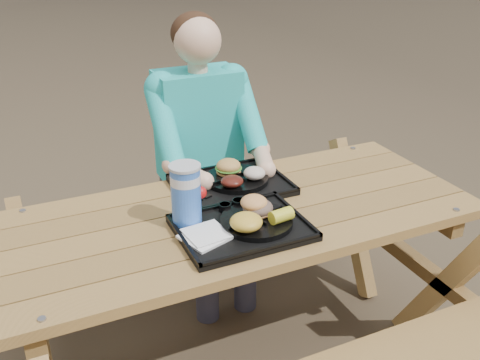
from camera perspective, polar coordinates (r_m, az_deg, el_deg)
name	(u,v)px	position (r m, az deg, el deg)	size (l,w,h in m)	color
ground	(240,360)	(2.48, 0.00, -18.64)	(60.00, 60.00, 0.00)	#999999
picnic_table	(240,291)	(2.23, 0.00, -11.75)	(1.80, 1.49, 0.75)	#999999
tray_near	(242,229)	(1.89, 0.18, -5.21)	(0.45, 0.35, 0.02)	black
tray_far	(231,185)	(2.19, -0.93, -0.58)	(0.45, 0.35, 0.02)	black
plate_near	(256,221)	(1.90, 1.76, -4.40)	(0.26, 0.26, 0.02)	black
plate_far	(237,179)	(2.20, -0.32, 0.13)	(0.26, 0.26, 0.02)	black
napkin_stack	(205,236)	(1.82, -3.80, -6.02)	(0.14, 0.14, 0.02)	white
soda_cup	(186,195)	(1.87, -5.78, -1.64)	(0.10, 0.10, 0.21)	blue
condiment_bbq	(225,207)	(1.98, -1.62, -2.93)	(0.05, 0.05, 0.03)	black
condiment_mustard	(239,203)	(2.00, -0.14, -2.51)	(0.05, 0.05, 0.03)	#F2AB1A
sandwich	(258,200)	(1.90, 1.93, -2.16)	(0.10, 0.10, 0.11)	#E89952
mac_cheese	(246,222)	(1.82, 0.66, -4.50)	(0.11, 0.11, 0.06)	gold
corn_cob	(281,216)	(1.87, 4.43, -3.80)	(0.08, 0.08, 0.05)	yellow
cutlery_far	(195,189)	(2.14, -4.87, -1.01)	(0.03, 0.18, 0.01)	black
burger	(228,163)	(2.21, -1.24, 1.85)	(0.10, 0.10, 0.09)	#CB9247
baked_beans	(232,181)	(2.11, -0.86, -0.14)	(0.09, 0.09, 0.04)	#4F170F
potato_salad	(254,173)	(2.17, 1.55, 0.74)	(0.09, 0.09, 0.05)	beige
diner	(201,171)	(2.62, -4.15, 1.01)	(0.48, 0.84, 1.28)	#1BBFBC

